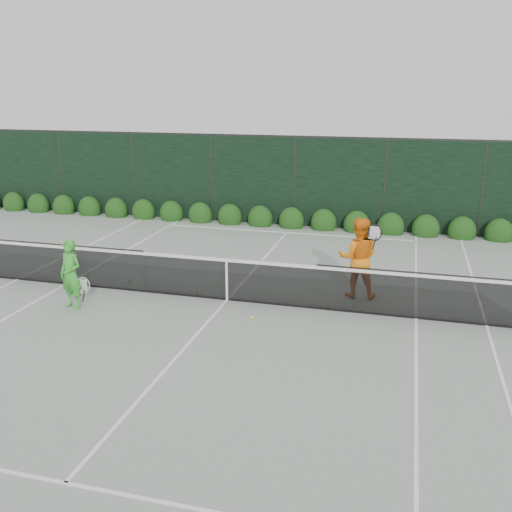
# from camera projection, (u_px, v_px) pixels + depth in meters

# --- Properties ---
(ground) EXTENTS (80.00, 80.00, 0.00)m
(ground) POSITION_uv_depth(u_px,v_px,m) (227.00, 300.00, 12.84)
(ground) COLOR gray
(ground) RESTS_ON ground
(tennis_net) EXTENTS (12.90, 0.10, 1.07)m
(tennis_net) POSITION_uv_depth(u_px,v_px,m) (226.00, 278.00, 12.69)
(tennis_net) COLOR black
(tennis_net) RESTS_ON ground
(player_woman) EXTENTS (0.65, 0.50, 1.52)m
(player_woman) POSITION_uv_depth(u_px,v_px,m) (71.00, 274.00, 12.20)
(player_woman) COLOR green
(player_woman) RESTS_ON ground
(player_man) EXTENTS (0.98, 0.77, 1.85)m
(player_man) POSITION_uv_depth(u_px,v_px,m) (358.00, 258.00, 12.81)
(player_man) COLOR orange
(player_man) RESTS_ON ground
(court_lines) EXTENTS (11.03, 23.83, 0.01)m
(court_lines) POSITION_uv_depth(u_px,v_px,m) (227.00, 300.00, 12.83)
(court_lines) COLOR white
(court_lines) RESTS_ON ground
(windscreen_fence) EXTENTS (32.00, 21.07, 3.06)m
(windscreen_fence) POSITION_uv_depth(u_px,v_px,m) (178.00, 273.00, 9.90)
(windscreen_fence) COLOR black
(windscreen_fence) RESTS_ON ground
(hedge_row) EXTENTS (31.66, 0.65, 0.94)m
(hedge_row) POSITION_uv_depth(u_px,v_px,m) (291.00, 221.00, 19.39)
(hedge_row) COLOR #14340E
(hedge_row) RESTS_ON ground
(tennis_balls) EXTENTS (5.02, 1.99, 0.07)m
(tennis_balls) POSITION_uv_depth(u_px,v_px,m) (222.00, 295.00, 13.06)
(tennis_balls) COLOR #D4F135
(tennis_balls) RESTS_ON ground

